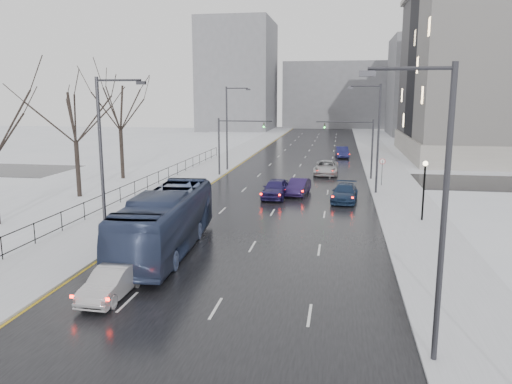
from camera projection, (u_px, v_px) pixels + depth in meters
The scene contains 26 objects.
road at pixel (302, 163), 66.78m from camera, with size 16.00×150.00×0.04m, color black.
cross_road at pixel (293, 178), 55.17m from camera, with size 130.00×10.00×0.04m, color black.
sidewalk_left at pixel (225, 161), 68.49m from camera, with size 5.00×150.00×0.16m, color silver.
sidewalk_right at pixel (382, 165), 65.05m from camera, with size 5.00×150.00×0.16m, color silver.
park_strip at pixel (159, 160), 70.06m from camera, with size 14.00×150.00×0.12m, color white.
tree_park_d at pixel (80, 198), 44.54m from camera, with size 8.75×8.75×12.50m, color black, non-canonical shape.
tree_park_e at pixel (123, 179), 54.29m from camera, with size 9.45×9.45×13.50m, color black, non-canonical shape.
iron_fence at pixel (109, 198), 39.71m from camera, with size 0.06×70.00×1.30m.
streetlight_r_near at pixel (437, 202), 15.98m from camera, with size 2.95×0.25×10.00m.
streetlight_r_mid at pixel (376, 133), 45.02m from camera, with size 2.95×0.25×10.00m.
streetlight_l_near at pixel (105, 156), 28.34m from camera, with size 2.95×0.25×10.00m.
streetlight_l_far at pixel (229, 124), 59.31m from camera, with size 2.95×0.25×10.00m.
lamppost_r_mid at pixel (424, 182), 35.38m from camera, with size 0.36×0.36×4.28m.
mast_signal_right at pixel (362, 142), 53.19m from camera, with size 6.10×0.33×6.50m.
mast_signal_left at pixel (228, 140), 55.59m from camera, with size 6.10×0.33×6.50m.
no_uturn_sign at pixel (382, 164), 49.35m from camera, with size 0.60×0.06×2.70m.
bldg_far_right at pixel (445, 86), 113.33m from camera, with size 24.00×20.00×22.00m, color slate.
bldg_far_left at pixel (238, 76), 130.64m from camera, with size 18.00×22.00×28.00m, color slate.
bldg_far_center at pixel (338, 95), 141.84m from camera, with size 30.00×18.00×18.00m, color slate.
sedan_left_near at pixel (111, 282), 22.37m from camera, with size 1.46×4.19×1.38m, color #A2A0A4.
bus at pixel (166, 221), 28.90m from camera, with size 2.97×12.70×3.54m, color navy.
sedan_center_near at pixel (276, 188), 44.13m from camera, with size 1.99×4.95×1.69m, color #231C54.
sedan_right_near at pixel (298, 187), 45.53m from camera, with size 1.55×4.46×1.47m, color #221541.
sedan_right_cross at pixel (326, 168), 57.09m from camera, with size 2.66×5.78×1.61m, color #ADAFB2.
sedan_right_far at pixel (345, 193), 42.69m from camera, with size 2.07×5.09×1.48m, color #172946.
sedan_right_distant at pixel (342, 152), 72.72m from camera, with size 1.68×4.81×1.58m, color #181A4A.
Camera 1 is at (5.04, -6.38, 8.98)m, focal length 35.00 mm.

